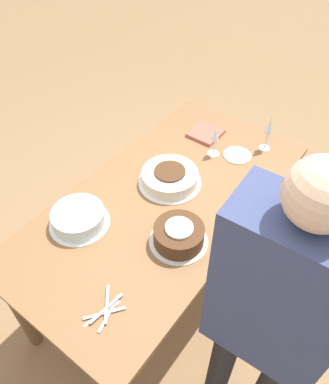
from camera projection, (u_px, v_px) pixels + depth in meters
The scene contains 11 objects.
ground_plane at pixel (164, 279), 2.47m from camera, with size 12.00×12.00×0.00m, color #8E6B47.
dining_table at pixel (164, 213), 2.00m from camera, with size 1.69×0.86×0.77m.
cake_center_white at pixel (170, 177), 1.98m from camera, with size 0.34×0.34×0.09m.
cake_front_chocolate at pixel (179, 235), 1.69m from camera, with size 0.27×0.27×0.11m.
cake_back_decorated at pixel (78, 218), 1.78m from camera, with size 0.29×0.29×0.08m.
wine_glass_near at pixel (269, 127), 2.10m from camera, with size 0.07×0.07×0.22m.
wine_glass_far at pixel (215, 137), 2.08m from camera, with size 0.07×0.07×0.19m.
dessert_plate_right at pixel (237, 155), 2.16m from camera, with size 0.16×0.16×0.01m.
fork_pile at pixel (106, 310), 1.48m from camera, with size 0.19×0.13×0.01m.
napkin_stack at pixel (206, 133), 2.30m from camera, with size 0.18×0.18×0.02m.
person_cutting at pixel (271, 313), 1.24m from camera, with size 0.24×0.41×1.65m.
Camera 1 is at (-1.06, -0.79, 2.16)m, focal length 35.00 mm.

